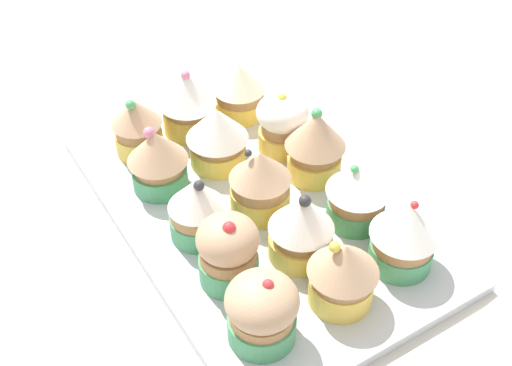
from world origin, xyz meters
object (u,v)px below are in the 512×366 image
Objects in this scene: baking_tray at (256,209)px; cupcake_6 at (303,225)px; cupcake_5 at (338,275)px; cupcake_14 at (137,126)px; cupcake_4 at (239,89)px; cupcake_11 at (228,251)px; cupcake_3 at (282,122)px; cupcake_13 at (158,159)px; cupcake_9 at (188,101)px; cupcake_2 at (315,143)px; cupcake_10 at (262,310)px; cupcake_12 at (197,208)px; cupcake_8 at (219,134)px; cupcake_1 at (357,193)px; cupcake_7 at (256,183)px; cupcake_0 at (405,234)px.

cupcake_6 is (-7.96, -0.21, 4.41)cm from baking_tray.
cupcake_5 and cupcake_14 have the same top height.
cupcake_11 is at bearing 147.27° from cupcake_4.
cupcake_13 is at bearing 84.64° from cupcake_3.
cupcake_9 is (14.78, -0.03, 4.66)cm from baking_tray.
cupcake_2 is 21.67cm from cupcake_10.
cupcake_8 is at bearing -40.01° from cupcake_12.
cupcake_14 is at bearing 47.06° from cupcake_8.
cupcake_9 is (22.74, 0.17, 0.25)cm from cupcake_6.
cupcake_12 is (7.33, 7.22, -0.26)cm from cupcake_6.
cupcake_6 is 1.06× the size of cupcake_12.
cupcake_5 is at bearing 178.96° from cupcake_9.
cupcake_8 is at bearing -88.44° from cupcake_13.
cupcake_1 is 0.97× the size of cupcake_12.
cupcake_7 is 16.19cm from cupcake_14.
cupcake_9 reaches higher than cupcake_12.
cupcake_8 reaches higher than baking_tray.
cupcake_0 is 1.03× the size of cupcake_5.
cupcake_13 is (14.78, -0.13, -0.00)cm from cupcake_11.
cupcake_6 reaches higher than baking_tray.
cupcake_7 is at bearing 101.16° from cupcake_2.
cupcake_10 is (-6.91, 15.29, -0.14)cm from cupcake_1.
cupcake_0 is 19.48cm from cupcake_12.
cupcake_12 is (0.13, 6.59, -0.20)cm from cupcake_7.
cupcake_6 is 22.74cm from cupcake_9.
cupcake_0 is 22.87cm from cupcake_8.
cupcake_1 is 25.34cm from cupcake_14.
cupcake_3 is at bearing -63.87° from cupcake_12.
cupcake_11 is at bearing 132.70° from cupcake_3.
cupcake_7 is 9.26cm from cupcake_11.
cupcake_2 is at bearing -40.78° from cupcake_6.
cupcake_6 is 7.23cm from cupcake_7.
cupcake_13 reaches higher than cupcake_14.
cupcake_6 is at bearing -54.02° from cupcake_10.
cupcake_13 is (15.71, 7.32, -0.05)cm from cupcake_6.
cupcake_8 is at bearing 0.06° from cupcake_6.
baking_tray is 5.36× the size of cupcake_7.
cupcake_13 is (8.38, 0.10, 0.21)cm from cupcake_12.
cupcake_1 is 14.53cm from cupcake_11.
cupcake_3 is 0.91× the size of cupcake_9.
cupcake_13 is at bearing 16.71° from cupcake_5.
cupcake_6 is (6.32, -0.70, 0.15)cm from cupcake_5.
cupcake_14 is (-0.30, 13.16, 0.07)cm from cupcake_4.
cupcake_4 is 0.89× the size of cupcake_7.
cupcake_5 is at bearing -92.76° from cupcake_10.
cupcake_14 is at bearing -4.96° from cupcake_13.
cupcake_6 reaches higher than cupcake_13.
cupcake_12 reaches higher than baking_tray.
cupcake_12 is (13.29, -0.99, 0.08)cm from cupcake_10.
cupcake_2 reaches higher than cupcake_3.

